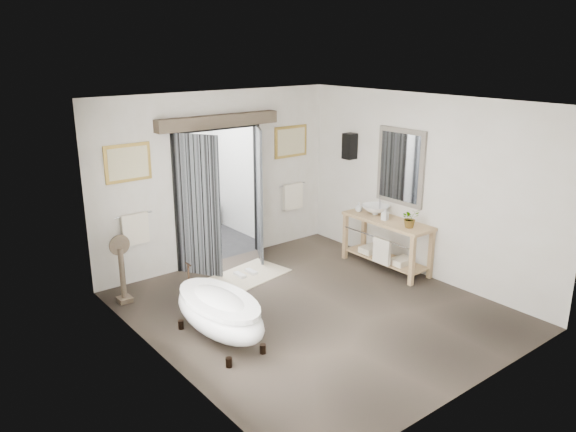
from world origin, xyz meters
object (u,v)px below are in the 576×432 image
at_px(clawfoot_tub, 219,312).
at_px(basin, 375,210).
at_px(rug, 250,275).
at_px(vanity, 386,240).

bearing_deg(clawfoot_tub, basin, 11.12).
bearing_deg(clawfoot_tub, rug, 45.35).
height_order(vanity, rug, vanity).
bearing_deg(vanity, basin, 76.63).
xyz_separation_m(clawfoot_tub, vanity, (3.45, 0.35, 0.11)).
bearing_deg(rug, basin, -22.01).
xyz_separation_m(vanity, basin, (0.08, 0.34, 0.43)).
xyz_separation_m(rug, basin, (2.03, -0.82, 0.92)).
distance_m(clawfoot_tub, rug, 2.17).
bearing_deg(basin, rug, 169.92).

